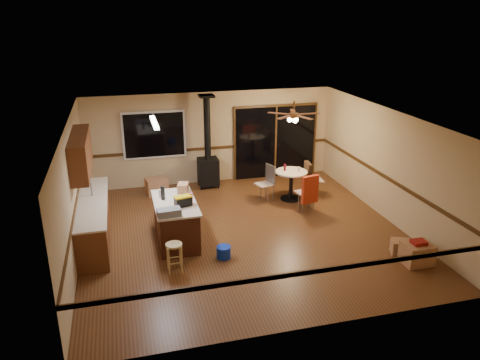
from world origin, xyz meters
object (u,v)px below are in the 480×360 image
object	(u,v)px
blue_bucket	(224,252)
box_under_window	(157,186)
dining_table	(291,180)
box_corner_b	(401,247)
kitchen_island	(176,221)
toolbox_black	(183,202)
box_corner_a	(417,254)
wood_stove	(208,162)
chair_left	(268,179)
chair_right	(309,175)
chair_near	(309,189)
toolbox_grey	(169,212)
bar_stool	(175,257)

from	to	relation	value
blue_bucket	box_under_window	bearing A→B (deg)	104.31
dining_table	box_corner_b	xyz separation A→B (m)	(1.14, -3.35, -0.38)
kitchen_island	box_corner_b	distance (m)	4.71
toolbox_black	box_corner_a	distance (m)	4.78
kitchen_island	wood_stove	xyz separation A→B (m)	(1.30, 3.05, 0.28)
kitchen_island	dining_table	bearing A→B (deg)	26.25
dining_table	box_corner_b	bearing A→B (deg)	-71.20
chair_left	chair_right	size ratio (longest dim) A/B	0.74
kitchen_island	chair_near	bearing A→B (deg)	11.90
toolbox_black	chair_left	xyz separation A→B (m)	(2.47, 1.96, -0.40)
toolbox_grey	bar_stool	bearing A→B (deg)	-89.56
box_under_window	toolbox_black	bearing A→B (deg)	-84.37
chair_right	box_under_window	xyz separation A→B (m)	(-3.89, 1.20, -0.37)
chair_left	box_corner_b	world-z (taller)	chair_left
dining_table	box_corner_b	distance (m)	3.56
blue_bucket	dining_table	bearing A→B (deg)	47.14
wood_stove	toolbox_grey	bearing A→B (deg)	-111.94
chair_left	chair_right	xyz separation A→B (m)	(1.12, -0.06, 0.01)
kitchen_island	chair_left	bearing A→B (deg)	33.30
dining_table	box_under_window	size ratio (longest dim) A/B	1.49
kitchen_island	chair_right	distance (m)	4.09
toolbox_black	wood_stove	bearing A→B (deg)	70.68
chair_left	toolbox_grey	bearing A→B (deg)	-139.71
chair_left	box_under_window	size ratio (longest dim) A/B	0.92
dining_table	box_corner_a	size ratio (longest dim) A/B	1.50
toolbox_black	dining_table	distance (m)	3.61
bar_stool	box_under_window	bearing A→B (deg)	89.56
kitchen_island	toolbox_black	bearing A→B (deg)	-59.52
dining_table	chair_right	size ratio (longest dim) A/B	1.19
wood_stove	chair_near	distance (m)	3.12
dining_table	box_corner_a	xyz separation A→B (m)	(1.24, -3.76, -0.32)
blue_bucket	dining_table	world-z (taller)	dining_table
wood_stove	box_corner_b	distance (m)	5.73
blue_bucket	chair_right	size ratio (longest dim) A/B	0.42
chair_near	box_under_window	size ratio (longest dim) A/B	1.25
toolbox_black	blue_bucket	world-z (taller)	toolbox_black
wood_stove	chair_right	xyz separation A→B (m)	(2.43, -1.40, -0.13)
toolbox_grey	blue_bucket	distance (m)	1.37
wood_stove	toolbox_black	distance (m)	3.50
toolbox_black	chair_right	bearing A→B (deg)	27.90
box_corner_b	box_under_window	bearing A→B (deg)	134.40
bar_stool	dining_table	bearing A→B (deg)	39.75
chair_right	dining_table	bearing A→B (deg)	-172.47
toolbox_black	chair_right	distance (m)	4.08
bar_stool	toolbox_grey	bearing A→B (deg)	90.44
toolbox_grey	dining_table	bearing A→B (deg)	33.42
toolbox_grey	box_corner_b	world-z (taller)	toolbox_grey
kitchen_island	chair_left	xyz separation A→B (m)	(2.62, 1.72, 0.14)
kitchen_island	toolbox_black	distance (m)	0.61
kitchen_island	toolbox_grey	size ratio (longest dim) A/B	3.64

